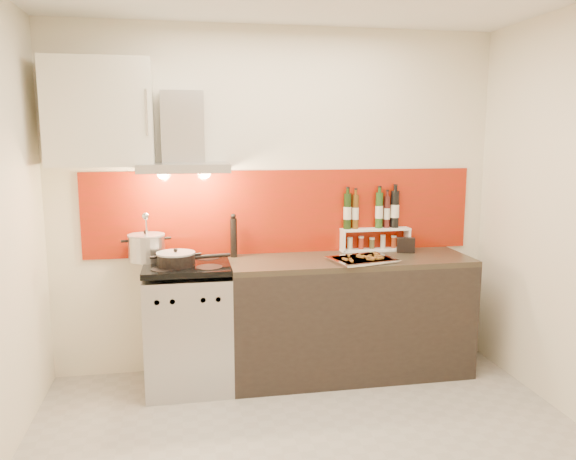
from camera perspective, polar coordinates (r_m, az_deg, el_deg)
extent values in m
plane|color=#9E9991|center=(3.42, 3.10, -22.12)|extent=(3.40, 3.40, 0.00)
cube|color=silver|center=(4.32, -1.08, 2.93)|extent=(3.40, 0.02, 2.60)
cube|color=maroon|center=(4.32, -0.40, 1.88)|extent=(3.00, 0.02, 0.64)
cube|color=#B7B7BA|center=(4.16, -10.05, -9.91)|extent=(0.60, 0.60, 0.84)
cube|color=black|center=(3.92, -9.97, -12.54)|extent=(0.50, 0.02, 0.40)
cube|color=#B7B7BA|center=(3.80, -10.14, -7.07)|extent=(0.56, 0.02, 0.12)
cube|color=#FF190C|center=(3.79, -10.14, -7.09)|extent=(0.10, 0.01, 0.04)
cube|color=black|center=(4.03, -10.24, -3.60)|extent=(0.60, 0.60, 0.04)
cube|color=black|center=(4.33, 6.24, -8.92)|extent=(1.80, 0.60, 0.86)
cube|color=black|center=(4.21, 6.35, -3.09)|extent=(1.80, 0.60, 0.04)
cube|color=#B7B7BA|center=(3.99, -10.54, 6.27)|extent=(0.62, 0.50, 0.06)
cube|color=#B7B7BA|center=(4.13, -10.66, 10.26)|extent=(0.30, 0.18, 0.50)
sphere|color=#FFD18C|center=(3.99, -12.68, 5.63)|extent=(0.07, 0.07, 0.07)
sphere|color=#FFD18C|center=(3.99, -8.36, 5.76)|extent=(0.07, 0.07, 0.07)
cube|color=beige|center=(4.10, -18.56, 11.21)|extent=(0.70, 0.35, 0.72)
cylinder|color=#B7B7BA|center=(4.15, -14.16, -1.81)|extent=(0.26, 0.26, 0.18)
cylinder|color=#99999E|center=(4.14, -14.22, -0.51)|extent=(0.26, 0.26, 0.01)
sphere|color=black|center=(4.13, -14.23, -0.17)|extent=(0.03, 0.03, 0.03)
cylinder|color=black|center=(3.95, -11.32, -2.99)|extent=(0.26, 0.26, 0.08)
cylinder|color=#99999E|center=(3.94, -11.34, -2.32)|extent=(0.27, 0.27, 0.01)
sphere|color=black|center=(3.94, -11.35, -2.03)|extent=(0.03, 0.03, 0.03)
cylinder|color=black|center=(3.99, -7.67, -2.63)|extent=(0.25, 0.07, 0.03)
cylinder|color=silver|center=(4.09, -14.20, -2.47)|extent=(0.08, 0.08, 0.13)
cylinder|color=silver|center=(4.06, -14.16, -0.10)|extent=(0.01, 0.06, 0.24)
sphere|color=silver|center=(3.99, -14.27, 1.38)|extent=(0.05, 0.05, 0.05)
cylinder|color=black|center=(4.20, -5.54, -0.79)|extent=(0.05, 0.05, 0.29)
sphere|color=black|center=(4.18, -5.58, 1.40)|extent=(0.04, 0.04, 0.04)
cube|color=white|center=(4.51, 8.75, -1.95)|extent=(0.55, 0.15, 0.01)
cube|color=white|center=(4.41, 5.50, -1.09)|extent=(0.01, 0.15, 0.16)
cube|color=white|center=(4.59, 11.92, -0.85)|extent=(0.02, 0.15, 0.16)
cube|color=white|center=(4.48, 8.80, 0.10)|extent=(0.55, 0.15, 0.02)
cylinder|color=black|center=(4.39, 6.05, 1.91)|extent=(0.06, 0.06, 0.28)
cylinder|color=#55330E|center=(4.41, 6.86, 1.85)|extent=(0.05, 0.05, 0.27)
cylinder|color=#1D3C16|center=(4.47, 9.24, 1.99)|extent=(0.06, 0.06, 0.28)
cylinder|color=#461512|center=(4.49, 10.01, 1.81)|extent=(0.05, 0.05, 0.25)
cylinder|color=black|center=(4.51, 10.79, 2.09)|extent=(0.07, 0.07, 0.29)
cylinder|color=beige|center=(4.44, 6.31, -1.44)|extent=(0.04, 0.04, 0.08)
cylinder|color=#A92E1C|center=(4.46, 7.42, -1.36)|extent=(0.04, 0.04, 0.09)
cylinder|color=brown|center=(4.49, 8.52, -1.41)|extent=(0.04, 0.04, 0.07)
cylinder|color=beige|center=(4.52, 9.61, -1.25)|extent=(0.04, 0.04, 0.09)
cylinder|color=#A63D1B|center=(4.55, 10.68, -1.26)|extent=(0.04, 0.04, 0.08)
cube|color=black|center=(4.45, 11.88, -1.51)|extent=(0.15, 0.09, 0.12)
cube|color=silver|center=(4.10, 7.52, -3.04)|extent=(0.48, 0.41, 0.01)
cube|color=silver|center=(4.09, 7.52, -2.90)|extent=(0.50, 0.43, 0.01)
cube|color=red|center=(4.09, 7.52, -2.90)|extent=(0.43, 0.36, 0.01)
cube|color=brown|center=(4.14, 8.28, -2.63)|extent=(0.05, 0.05, 0.01)
cube|color=brown|center=(4.15, 7.18, -2.57)|extent=(0.05, 0.05, 0.01)
cube|color=brown|center=(4.12, 9.17, -2.73)|extent=(0.06, 0.04, 0.01)
cube|color=brown|center=(4.00, 6.38, -3.02)|extent=(0.03, 0.06, 0.01)
cube|color=brown|center=(4.11, 7.41, -2.71)|extent=(0.05, 0.05, 0.01)
cube|color=brown|center=(4.14, 6.19, -2.60)|extent=(0.03, 0.06, 0.01)
cube|color=brown|center=(4.08, 9.38, -2.85)|extent=(0.06, 0.04, 0.01)
cube|color=brown|center=(4.11, 7.79, -2.71)|extent=(0.03, 0.06, 0.01)
cube|color=brown|center=(4.05, 8.47, -2.90)|extent=(0.06, 0.02, 0.01)
cube|color=brown|center=(4.04, 8.37, -2.94)|extent=(0.06, 0.04, 0.01)
cube|color=brown|center=(4.09, 8.39, -2.79)|extent=(0.05, 0.05, 0.01)
cube|color=brown|center=(4.22, 8.96, -2.42)|extent=(0.03, 0.06, 0.01)
cube|color=brown|center=(3.97, 6.44, -3.11)|extent=(0.02, 0.06, 0.01)
cube|color=brown|center=(4.15, 9.12, -2.64)|extent=(0.06, 0.02, 0.01)
cube|color=brown|center=(4.09, 8.89, -2.80)|extent=(0.04, 0.06, 0.01)
cube|color=brown|center=(4.01, 5.83, -2.97)|extent=(0.04, 0.06, 0.01)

